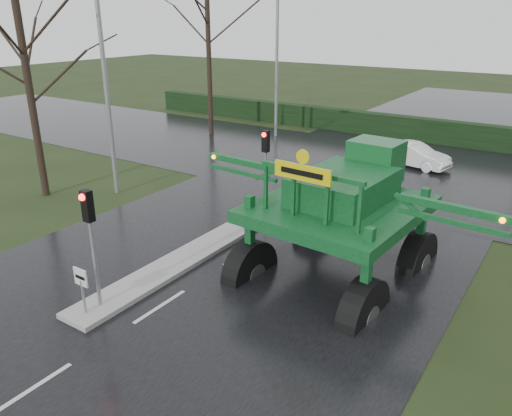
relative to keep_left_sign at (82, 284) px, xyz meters
The scene contains 14 objects.
ground 2.25m from the keep_left_sign, 49.10° to the left, with size 140.00×140.00×0.00m, color black.
road_main 11.62m from the keep_left_sign, 83.55° to the left, with size 14.00×80.00×0.02m, color black.
road_cross 17.58m from the keep_left_sign, 85.75° to the left, with size 80.00×12.00×0.02m, color black.
median_island 4.60m from the keep_left_sign, 90.00° to the left, with size 1.20×10.00×0.16m, color gray.
hedge_row 25.54m from the keep_left_sign, 87.08° to the left, with size 44.00×0.90×1.50m, color black.
keep_left_sign is the anchor object (origin of this frame).
traffic_signal_near 1.61m from the keep_left_sign, 90.00° to the left, with size 0.26×0.33×3.52m.
traffic_signal_mid 9.12m from the keep_left_sign, 90.00° to the left, with size 0.26×0.33×3.52m.
street_light_left_near 11.32m from the keep_left_sign, 132.59° to the left, with size 3.85×0.30×10.00m.
street_light_left_far 23.11m from the keep_left_sign, 107.78° to the left, with size 3.85×0.30×10.00m.
tree_left_near 12.14m from the keep_left_sign, 150.44° to the left, with size 6.30×6.30×10.85m.
tree_left_far 23.30m from the keep_left_sign, 119.87° to the left, with size 7.70×7.70×13.26m.
crop_sprayer 5.55m from the keep_left_sign, 64.33° to the left, with size 9.85×6.44×5.51m.
white_sedan 19.61m from the keep_left_sign, 81.61° to the left, with size 1.34×3.84×1.27m, color white.
Camera 1 is at (8.99, -8.55, 7.71)m, focal length 35.00 mm.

